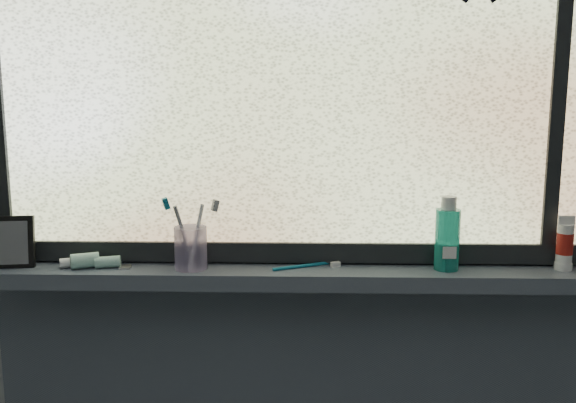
% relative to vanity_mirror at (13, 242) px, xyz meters
% --- Properties ---
extents(wall_back, '(3.00, 0.01, 2.50)m').
position_rel_vanity_mirror_xyz_m(wall_back, '(0.73, 0.08, 0.17)').
color(wall_back, '#9EA3A8').
rests_on(wall_back, ground).
extents(windowsill, '(1.62, 0.14, 0.04)m').
position_rel_vanity_mirror_xyz_m(windowsill, '(0.73, 0.01, -0.08)').
color(windowsill, '#47505F').
rests_on(windowsill, wall_back).
extents(window_pane, '(1.50, 0.01, 1.00)m').
position_rel_vanity_mirror_xyz_m(window_pane, '(0.73, 0.06, 0.45)').
color(window_pane, silver).
rests_on(window_pane, wall_back).
extents(frame_bottom, '(1.60, 0.03, 0.05)m').
position_rel_vanity_mirror_xyz_m(frame_bottom, '(0.73, 0.05, -0.03)').
color(frame_bottom, black).
rests_on(frame_bottom, windowsill).
extents(frame_mullion, '(0.03, 0.03, 1.00)m').
position_rel_vanity_mirror_xyz_m(frame_mullion, '(1.33, 0.05, 0.45)').
color(frame_mullion, black).
rests_on(frame_mullion, wall_back).
extents(vanity_mirror, '(0.11, 0.07, 0.13)m').
position_rel_vanity_mirror_xyz_m(vanity_mirror, '(0.00, 0.00, 0.00)').
color(vanity_mirror, black).
rests_on(vanity_mirror, windowsill).
extents(toothpaste_tube, '(0.21, 0.12, 0.04)m').
position_rel_vanity_mirror_xyz_m(toothpaste_tube, '(0.20, -0.01, -0.05)').
color(toothpaste_tube, white).
rests_on(toothpaste_tube, windowsill).
extents(toothbrush_cup, '(0.10, 0.10, 0.11)m').
position_rel_vanity_mirror_xyz_m(toothbrush_cup, '(0.44, -0.00, -0.01)').
color(toothbrush_cup, '#9F93C2').
rests_on(toothbrush_cup, windowsill).
extents(toothbrush_lying, '(0.18, 0.10, 0.01)m').
position_rel_vanity_mirror_xyz_m(toothbrush_lying, '(0.72, 0.01, -0.06)').
color(toothbrush_lying, '#0E6280').
rests_on(toothbrush_lying, windowsill).
extents(mouthwash_bottle, '(0.07, 0.07, 0.15)m').
position_rel_vanity_mirror_xyz_m(mouthwash_bottle, '(1.07, 0.01, 0.03)').
color(mouthwash_bottle, teal).
rests_on(mouthwash_bottle, windowsill).
extents(cream_tube, '(0.05, 0.05, 0.10)m').
position_rel_vanity_mirror_xyz_m(cream_tube, '(1.36, 0.01, 0.01)').
color(cream_tube, silver).
rests_on(cream_tube, windowsill).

